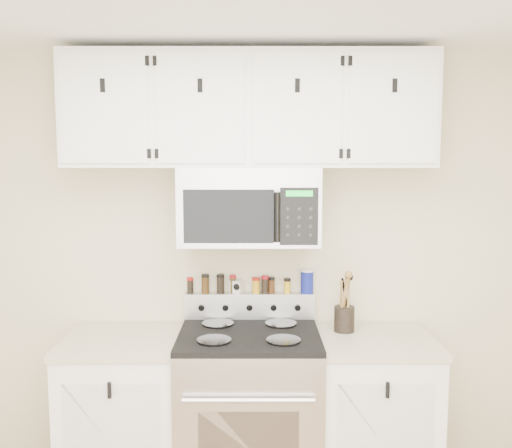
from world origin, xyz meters
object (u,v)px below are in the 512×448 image
at_px(microwave, 249,206).
at_px(utensil_crock, 344,317).
at_px(range, 249,414).
at_px(salt_canister, 307,281).

bearing_deg(microwave, utensil_crock, -1.35).
height_order(range, microwave, microwave).
distance_m(utensil_crock, salt_canister, 0.31).
bearing_deg(utensil_crock, salt_canister, 139.37).
bearing_deg(range, microwave, 89.77).
height_order(range, salt_canister, salt_canister).
distance_m(range, microwave, 1.15).
distance_m(microwave, utensil_crock, 0.82).
distance_m(range, salt_canister, 0.81).
bearing_deg(salt_canister, utensil_crock, -40.63).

